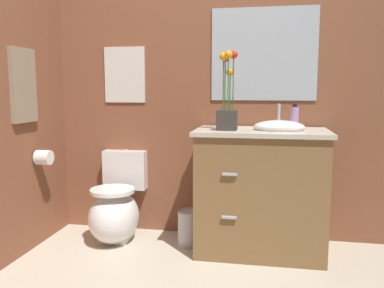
{
  "coord_description": "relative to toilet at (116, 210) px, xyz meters",
  "views": [
    {
      "loc": [
        0.33,
        -1.79,
        1.18
      ],
      "look_at": [
        -0.19,
        1.06,
        0.79
      ],
      "focal_mm": 37.8,
      "sensor_mm": 36.0,
      "label": 1
    }
  ],
  "objects": [
    {
      "name": "wall_back",
      "position": [
        1.01,
        0.3,
        1.01
      ],
      "size": [
        4.24,
        0.05,
        2.5
      ],
      "primitive_type": "cube",
      "color": "brown",
      "rests_on": "ground_plane"
    },
    {
      "name": "flower_vase",
      "position": [
        0.88,
        -0.09,
        0.83
      ],
      "size": [
        0.14,
        0.14,
        0.55
      ],
      "color": "#38332D",
      "rests_on": "vanity_cabinet"
    },
    {
      "name": "vanity_cabinet",
      "position": [
        1.12,
        -0.03,
        0.22
      ],
      "size": [
        0.94,
        0.56,
        1.08
      ],
      "color": "brown",
      "rests_on": "ground_plane"
    },
    {
      "name": "toilet",
      "position": [
        0.0,
        0.0,
        0.0
      ],
      "size": [
        0.38,
        0.59,
        0.69
      ],
      "color": "white",
      "rests_on": "ground_plane"
    },
    {
      "name": "hanging_towel",
      "position": [
        -0.54,
        -0.32,
        0.97
      ],
      "size": [
        0.03,
        0.28,
        0.52
      ],
      "primitive_type": "cube",
      "color": "gray"
    },
    {
      "name": "soap_bottle",
      "position": [
        1.34,
        -0.01,
        0.74
      ],
      "size": [
        0.06,
        0.06,
        0.19
      ],
      "color": "#B28CBF",
      "rests_on": "vanity_cabinet"
    },
    {
      "name": "toilet_paper_roll",
      "position": [
        -0.48,
        -0.2,
        0.44
      ],
      "size": [
        0.11,
        0.11,
        0.11
      ],
      "primitive_type": "cylinder",
      "rotation": [
        0.0,
        1.57,
        0.0
      ],
      "color": "white"
    },
    {
      "name": "wall_poster",
      "position": [
        0.0,
        0.27,
        1.06
      ],
      "size": [
        0.34,
        0.01,
        0.45
      ],
      "primitive_type": "cube",
      "color": "silver"
    },
    {
      "name": "trash_bin",
      "position": [
        0.59,
        -0.01,
        -0.11
      ],
      "size": [
        0.18,
        0.18,
        0.27
      ],
      "color": "#B7B7BC",
      "rests_on": "ground_plane"
    },
    {
      "name": "wall_mirror",
      "position": [
        1.12,
        0.27,
        1.21
      ],
      "size": [
        0.8,
        0.01,
        0.7
      ],
      "primitive_type": "cube",
      "color": "#B2BCC6"
    }
  ]
}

